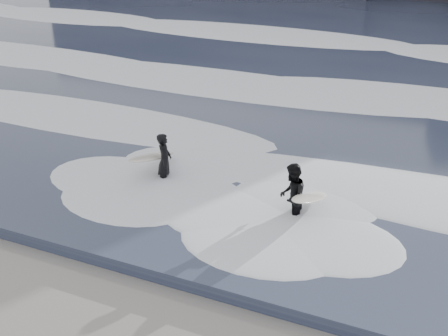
{
  "coord_description": "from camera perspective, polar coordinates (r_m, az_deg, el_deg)",
  "views": [
    {
      "loc": [
        5.26,
        -4.62,
        6.63
      ],
      "look_at": [
        0.26,
        6.48,
        1.0
      ],
      "focal_mm": 45.0,
      "sensor_mm": 36.0,
      "label": 1
    }
  ],
  "objects": [
    {
      "name": "foam_far",
      "position": [
        30.72,
        14.24,
        12.46
      ],
      "size": [
        60.0,
        4.8,
        0.3
      ],
      "primitive_type": "ellipsoid",
      "color": "white",
      "rests_on": "sea"
    },
    {
      "name": "foam_near",
      "position": [
        15.88,
        2.89,
        1.67
      ],
      "size": [
        60.0,
        3.2,
        0.2
      ],
      "primitive_type": "ellipsoid",
      "color": "white",
      "rests_on": "sea"
    },
    {
      "name": "foam_mid",
      "position": [
        22.17,
        9.65,
        8.19
      ],
      "size": [
        60.0,
        4.0,
        0.24
      ],
      "primitive_type": "ellipsoid",
      "color": "white",
      "rests_on": "sea"
    },
    {
      "name": "surfer_left",
      "position": [
        14.57,
        -6.47,
        0.87
      ],
      "size": [
        0.98,
        2.13,
        1.49
      ],
      "color": "black",
      "rests_on": "ground"
    },
    {
      "name": "sea",
      "position": [
        34.64,
        15.51,
        13.15
      ],
      "size": [
        90.0,
        52.0,
        0.3
      ],
      "primitive_type": "cube",
      "color": "#2F3850",
      "rests_on": "ground"
    },
    {
      "name": "surfer_right",
      "position": [
        12.71,
        7.19,
        -2.83
      ],
      "size": [
        1.07,
        2.03,
        1.53
      ],
      "color": "black",
      "rests_on": "ground"
    }
  ]
}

